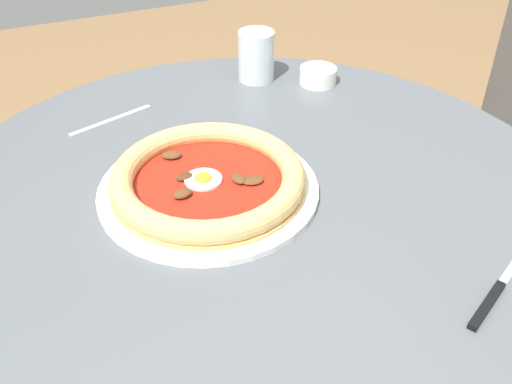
# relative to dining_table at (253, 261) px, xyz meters

# --- Properties ---
(dining_table) EXTENTS (0.99, 0.99, 0.75)m
(dining_table) POSITION_rel_dining_table_xyz_m (0.00, 0.00, 0.00)
(dining_table) COLOR #565B60
(dining_table) RESTS_ON ground
(pizza_on_plate) EXTENTS (0.33, 0.33, 0.04)m
(pizza_on_plate) POSITION_rel_dining_table_xyz_m (-0.06, 0.03, 0.16)
(pizza_on_plate) COLOR white
(pizza_on_plate) RESTS_ON dining_table
(water_glass) EXTENTS (0.07, 0.07, 0.10)m
(water_glass) POSITION_rel_dining_table_xyz_m (0.16, 0.35, 0.18)
(water_glass) COLOR silver
(water_glass) RESTS_ON dining_table
(steak_knife) EXTENTS (0.20, 0.11, 0.01)m
(steak_knife) POSITION_rel_dining_table_xyz_m (0.19, -0.30, 0.14)
(steak_knife) COLOR silver
(steak_knife) RESTS_ON dining_table
(ramekin_capers) EXTENTS (0.07, 0.07, 0.03)m
(ramekin_capers) POSITION_rel_dining_table_xyz_m (0.27, 0.28, 0.16)
(ramekin_capers) COLOR white
(ramekin_capers) RESTS_ON dining_table
(fork_utensil) EXTENTS (0.16, 0.06, 0.00)m
(fork_utensil) POSITION_rel_dining_table_xyz_m (-0.14, 0.30, 0.14)
(fork_utensil) COLOR #BCBCC1
(fork_utensil) RESTS_ON dining_table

